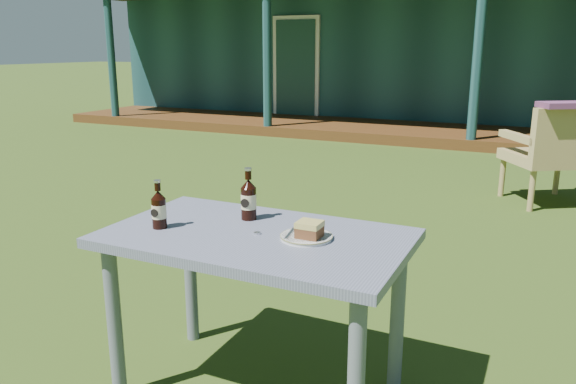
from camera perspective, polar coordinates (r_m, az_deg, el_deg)
The scene contains 11 objects.
ground at distance 3.88m, azimuth 8.28°, elevation -7.37°, with size 80.00×80.00×0.00m, color #334916.
pavilion at distance 12.89m, azimuth 21.42°, elevation 14.35°, with size 15.80×8.30×3.45m.
cafe_table at distance 2.27m, azimuth -3.25°, elevation -6.64°, with size 1.20×0.70×0.72m.
plate at distance 2.17m, azimuth 1.88°, elevation -4.56°, with size 0.20×0.20×0.01m.
cake_slice at distance 2.14m, azimuth 2.19°, elevation -3.79°, with size 0.09×0.09×0.06m.
fork at distance 2.19m, azimuth 0.21°, elevation -4.21°, with size 0.01×0.14×0.00m, color silver.
cola_bottle_near at distance 2.40m, azimuth -4.03°, elevation -0.71°, with size 0.07×0.07×0.23m.
cola_bottle_far at distance 2.34m, azimuth -12.99°, elevation -1.69°, with size 0.06×0.06×0.20m.
bottle_cap at distance 2.23m, azimuth -3.15°, elevation -4.20°, with size 0.03×0.03×0.01m, color silver.
armchair_left at distance 5.70m, azimuth 25.47°, elevation 3.88°, with size 0.92×0.91×0.93m.
floral_throw at distance 5.49m, azimuth 27.00°, elevation 7.90°, with size 0.58×0.23×0.05m, color #633256.
Camera 1 is at (1.02, -3.46, 1.44)m, focal length 35.00 mm.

